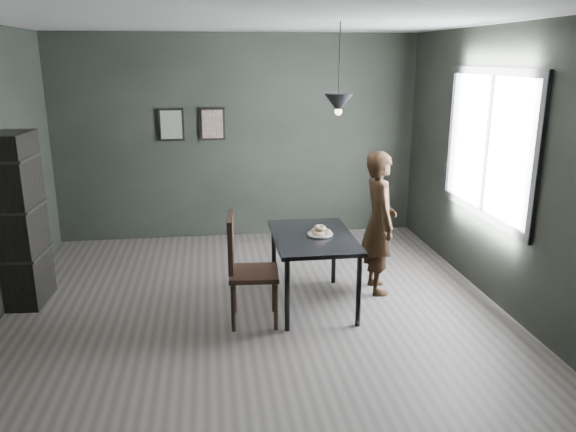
{
  "coord_description": "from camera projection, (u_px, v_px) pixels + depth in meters",
  "views": [
    {
      "loc": [
        -0.4,
        -5.28,
        2.48
      ],
      "look_at": [
        0.35,
        0.05,
        0.95
      ],
      "focal_mm": 35.0,
      "sensor_mm": 36.0,
      "label": 1
    }
  ],
  "objects": [
    {
      "name": "ground",
      "position": [
        255.0,
        307.0,
        5.76
      ],
      "size": [
        5.0,
        5.0,
        0.0
      ],
      "primitive_type": "plane",
      "color": "#3C3734",
      "rests_on": "ground"
    },
    {
      "name": "back_wall",
      "position": [
        238.0,
        138.0,
        7.76
      ],
      "size": [
        5.0,
        0.1,
        2.8
      ],
      "primitive_type": "cube",
      "color": "black",
      "rests_on": "ground"
    },
    {
      "name": "ceiling",
      "position": [
        250.0,
        20.0,
        5.0
      ],
      "size": [
        5.0,
        5.0,
        0.02
      ],
      "color": "silver",
      "rests_on": "ground"
    },
    {
      "name": "window_assembly",
      "position": [
        487.0,
        145.0,
        5.85
      ],
      "size": [
        0.04,
        1.96,
        1.56
      ],
      "color": "white",
      "rests_on": "ground"
    },
    {
      "name": "cafe_table",
      "position": [
        313.0,
        243.0,
        5.66
      ],
      "size": [
        0.8,
        1.2,
        0.75
      ],
      "color": "black",
      "rests_on": "ground"
    },
    {
      "name": "white_plate",
      "position": [
        320.0,
        235.0,
        5.65
      ],
      "size": [
        0.23,
        0.23,
        0.01
      ],
      "primitive_type": "cylinder",
      "color": "white",
      "rests_on": "cafe_table"
    },
    {
      "name": "donut_pile",
      "position": [
        320.0,
        231.0,
        5.64
      ],
      "size": [
        0.2,
        0.21,
        0.09
      ],
      "rotation": [
        0.0,
        0.0,
        -0.02
      ],
      "color": "beige",
      "rests_on": "white_plate"
    },
    {
      "name": "woman",
      "position": [
        379.0,
        223.0,
        6.0
      ],
      "size": [
        0.38,
        0.57,
        1.54
      ],
      "primitive_type": "imported",
      "rotation": [
        0.0,
        0.0,
        1.55
      ],
      "color": "black",
      "rests_on": "ground"
    },
    {
      "name": "wood_chair",
      "position": [
        244.0,
        262.0,
        5.3
      ],
      "size": [
        0.49,
        0.49,
        1.07
      ],
      "rotation": [
        0.0,
        0.0,
        -0.07
      ],
      "color": "black",
      "rests_on": "ground"
    },
    {
      "name": "shelf_unit",
      "position": [
        21.0,
        220.0,
        5.67
      ],
      "size": [
        0.37,
        0.61,
        1.78
      ],
      "primitive_type": "cube",
      "rotation": [
        0.0,
        0.0,
        -0.06
      ],
      "color": "black",
      "rests_on": "ground"
    },
    {
      "name": "pendant_lamp",
      "position": [
        339.0,
        103.0,
        5.41
      ],
      "size": [
        0.28,
        0.28,
        0.86
      ],
      "color": "black",
      "rests_on": "ground"
    },
    {
      "name": "framed_print_left",
      "position": [
        171.0,
        125.0,
        7.56
      ],
      "size": [
        0.34,
        0.04,
        0.44
      ],
      "color": "black",
      "rests_on": "ground"
    },
    {
      "name": "framed_print_right",
      "position": [
        212.0,
        124.0,
        7.63
      ],
      "size": [
        0.34,
        0.04,
        0.44
      ],
      "color": "black",
      "rests_on": "ground"
    }
  ]
}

